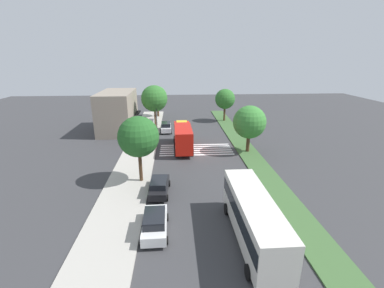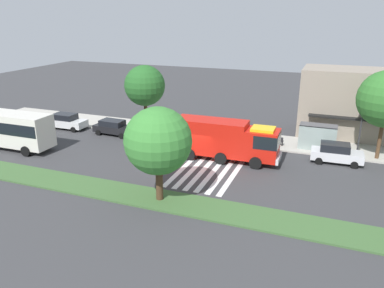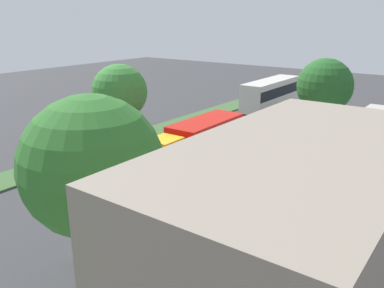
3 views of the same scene
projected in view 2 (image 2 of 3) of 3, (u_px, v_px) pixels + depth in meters
name	position (u px, v px, depth m)	size (l,w,h in m)	color
ground_plane	(195.00, 164.00, 34.09)	(120.00, 120.00, 0.00)	#38383A
sidewalk	(222.00, 136.00, 41.52)	(60.00, 4.85, 0.14)	#ADA89E
median_strip	(158.00, 199.00, 27.43)	(60.00, 3.00, 0.14)	#3D6033
crosswalk	(212.00, 166.00, 33.52)	(4.95, 10.86, 0.01)	silver
fire_truck	(228.00, 139.00, 34.31)	(9.72, 2.86, 3.67)	red
parked_car_west	(67.00, 121.00, 44.09)	(4.63, 2.18, 1.80)	silver
parked_car_mid	(114.00, 127.00, 41.95)	(4.72, 2.21, 1.66)	black
parked_car_east	(336.00, 153.00, 34.04)	(4.54, 2.20, 1.82)	silver
transit_bus	(4.00, 127.00, 37.51)	(10.44, 2.89, 3.66)	silver
bus_stop_shelter	(318.00, 133.00, 36.62)	(3.50, 1.40, 2.46)	#4C4C51
bench_near_shelter	(275.00, 141.00, 38.42)	(1.60, 0.50, 0.90)	black
bench_west_of_shelter	(235.00, 136.00, 39.83)	(1.60, 0.50, 0.90)	black
street_lamp	(362.00, 119.00, 34.06)	(0.36, 0.36, 6.27)	#2D2D30
storefront_building	(357.00, 104.00, 40.50)	(11.62, 6.61, 7.30)	gray
sidewalk_tree_far_west	(145.00, 86.00, 41.45)	(4.46, 4.46, 7.41)	#47301E
median_tree_far_west	(158.00, 141.00, 25.91)	(4.72, 4.72, 6.78)	#47301E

